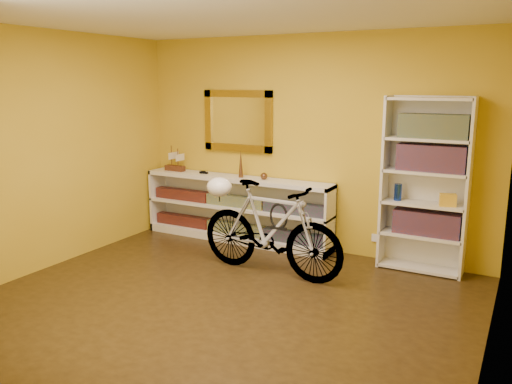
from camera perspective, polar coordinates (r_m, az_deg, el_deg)
The scene contains 24 objects.
floor at distance 4.95m, azimuth -3.95°, elevation -12.40°, with size 4.50×4.00×0.01m, color black.
ceiling at distance 4.54m, azimuth -4.45°, elevation 19.17°, with size 4.50×4.00×0.01m, color silver.
back_wall at distance 6.33m, azimuth 5.65°, elevation 5.27°, with size 4.50×0.01×2.60m, color gold.
left_wall at distance 6.07m, azimuth -22.49°, elevation 4.13°, with size 0.01×4.00×2.60m, color gold.
right_wall at distance 3.87m, azimuth 25.27°, elevation -0.13°, with size 0.01×4.00×2.60m, color gold.
gilt_mirror at distance 6.69m, azimuth -2.03°, elevation 7.84°, with size 0.98×0.06×0.78m, color olive.
wall_socket at distance 6.24m, azimuth 13.04°, elevation -4.95°, with size 0.09×0.01×0.09m, color silver.
console_unit at distance 6.71m, azimuth -2.17°, elevation -1.89°, with size 2.60×0.35×0.85m, color silver, non-canonical shape.
cd_row_lower at distance 6.76m, azimuth -2.24°, elevation -4.02°, with size 2.50×0.13×0.14m, color black.
cd_row_upper at distance 6.67m, azimuth -2.27°, elevation -1.01°, with size 2.50×0.13×0.14m, color navy.
model_ship at distance 7.13m, azimuth -8.96°, elevation 3.70°, with size 0.29×0.11×0.35m, color #3F1F11, non-canonical shape.
toy_car at distance 6.89m, azimuth -5.77°, elevation 2.03°, with size 0.00×0.00×0.00m, color black.
bronze_ornament at distance 6.56m, azimuth -1.69°, elevation 3.17°, with size 0.06×0.06×0.36m, color #52321C.
decorative_orb at distance 6.42m, azimuth 0.88°, elevation 1.76°, with size 0.09×0.09×0.09m, color #52321C.
bookcase at distance 5.82m, azimuth 18.12°, elevation 0.65°, with size 0.90×0.30×1.90m, color silver, non-canonical shape.
book_row_a at distance 5.90m, azimuth 18.34°, elevation -3.25°, with size 0.70×0.22×0.26m, color maroon.
book_row_b at distance 5.76m, azimuth 18.80°, elevation 3.58°, with size 0.70×0.22×0.28m, color maroon.
book_row_c at distance 5.73m, azimuth 19.03°, elevation 6.89°, with size 0.70×0.22×0.25m, color #1A4A5B.
travel_mug at distance 5.87m, azimuth 15.38°, elevation -0.01°, with size 0.08×0.08×0.18m, color navy.
red_tin at distance 5.81m, azimuth 16.61°, elevation 6.70°, with size 0.13×0.13×0.17m, color maroon.
yellow_bag at distance 5.77m, azimuth 20.40°, elevation -0.84°, with size 0.16×0.11×0.13m, color gold.
bicycle at distance 5.52m, azimuth 1.58°, elevation -4.08°, with size 1.73×0.45×1.02m, color silver.
helmet at distance 5.78m, azimuth -4.07°, elevation 0.56°, with size 0.29×0.27×0.22m, color white.
u_lock at distance 5.43m, azimuth 2.52°, elevation -2.68°, with size 0.21×0.21×0.02m, color black.
Camera 1 is at (2.43, -3.79, 2.04)m, focal length 36.26 mm.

